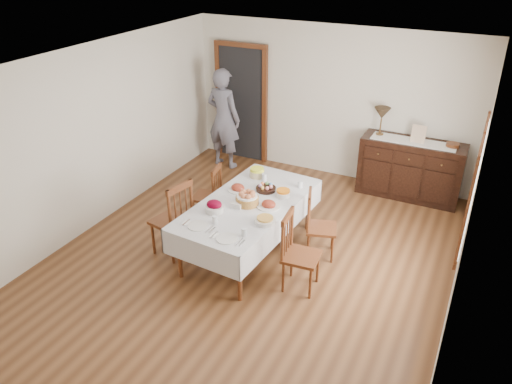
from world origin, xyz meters
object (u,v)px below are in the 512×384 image
at_px(chair_left_far, 209,194).
at_px(chair_right_far, 318,224).
at_px(chair_left_near, 174,218).
at_px(sideboard, 410,169).
at_px(chair_right_near, 297,252).
at_px(person, 223,115).
at_px(table_lamp, 382,114).
at_px(dining_table, 249,209).

distance_m(chair_left_far, chair_right_far, 1.75).
distance_m(chair_left_near, sideboard, 3.96).
distance_m(chair_right_near, person, 3.79).
relative_size(chair_left_far, table_lamp, 1.97).
distance_m(chair_left_far, sideboard, 3.29).
height_order(dining_table, person, person).
bearing_deg(chair_right_far, chair_right_near, 162.74).
height_order(chair_right_near, sideboard, chair_right_near).
height_order(person, table_lamp, person).
height_order(chair_right_near, table_lamp, table_lamp).
bearing_deg(dining_table, person, 130.24).
height_order(dining_table, sideboard, sideboard).
height_order(chair_right_far, table_lamp, table_lamp).
xyz_separation_m(dining_table, chair_left_far, (-0.89, 0.46, -0.21)).
bearing_deg(chair_right_far, sideboard, -36.47).
distance_m(chair_left_far, chair_right_near, 1.97).
bearing_deg(table_lamp, dining_table, -111.83).
height_order(chair_right_far, sideboard, sideboard).
relative_size(dining_table, chair_left_near, 2.08).
bearing_deg(chair_left_near, sideboard, 152.78).
bearing_deg(chair_left_near, chair_right_far, 126.88).
bearing_deg(dining_table, table_lamp, 72.51).
bearing_deg(sideboard, table_lamp, 176.82).
height_order(dining_table, table_lamp, table_lamp).
height_order(chair_left_far, table_lamp, table_lamp).
distance_m(dining_table, table_lamp, 2.91).
bearing_deg(chair_right_far, person, 33.76).
bearing_deg(chair_right_far, chair_left_far, 67.51).
distance_m(chair_left_near, chair_right_near, 1.73).
bearing_deg(sideboard, chair_left_far, -139.55).
height_order(chair_right_far, person, person).
xyz_separation_m(sideboard, person, (-3.31, -0.26, 0.49)).
height_order(chair_left_near, chair_right_near, chair_left_near).
distance_m(chair_left_far, person, 2.10).
bearing_deg(chair_left_far, table_lamp, 128.35).
bearing_deg(chair_right_near, chair_right_far, -4.17).
xyz_separation_m(dining_table, chair_left_near, (-0.85, -0.49, -0.11)).
bearing_deg(person, sideboard, -169.25).
height_order(chair_left_far, person, person).
bearing_deg(table_lamp, chair_right_near, -93.43).
bearing_deg(chair_right_far, table_lamp, -22.81).
xyz_separation_m(dining_table, chair_right_far, (0.86, 0.33, -0.19)).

